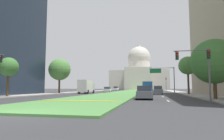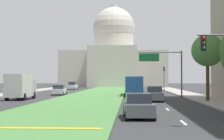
# 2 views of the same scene
# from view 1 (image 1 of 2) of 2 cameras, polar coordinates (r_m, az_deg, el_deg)

# --- Properties ---
(ground_plane) EXTENTS (260.00, 260.00, 0.00)m
(ground_plane) POSITION_cam_1_polar(r_m,az_deg,el_deg) (63.03, 5.36, -6.55)
(ground_plane) COLOR #333335
(grass_median) EXTENTS (8.98, 97.25, 0.14)m
(grass_median) POSITION_cam_1_polar(r_m,az_deg,el_deg) (57.66, 4.78, -6.61)
(grass_median) COLOR #4C8442
(grass_median) RESTS_ON ground_plane
(median_curb_nose) EXTENTS (8.08, 0.50, 0.04)m
(median_curb_nose) POSITION_cam_1_polar(r_m,az_deg,el_deg) (18.94, -9.77, -9.11)
(median_curb_nose) COLOR gold
(median_curb_nose) RESTS_ON grass_median
(lane_dashes_right) EXTENTS (0.16, 41.17, 0.01)m
(lane_dashes_right) POSITION_cam_1_polar(r_m,az_deg,el_deg) (40.88, 14.20, -7.12)
(lane_dashes_right) COLOR silver
(lane_dashes_right) RESTS_ON ground_plane
(sidewalk_left) EXTENTS (4.00, 97.25, 0.15)m
(sidewalk_left) POSITION_cam_1_polar(r_m,az_deg,el_deg) (56.19, -11.17, -6.56)
(sidewalk_left) COLOR #9E9991
(sidewalk_left) RESTS_ON ground_plane
(sidewalk_right) EXTENTS (4.00, 97.25, 0.15)m
(sidewalk_right) POSITION_cam_1_polar(r_m,az_deg,el_deg) (52.46, 20.43, -6.43)
(sidewalk_right) COLOR #9E9991
(sidewalk_right) RESTS_ON ground_plane
(capitol_building) EXTENTS (34.04, 22.64, 27.36)m
(capitol_building) POSITION_cam_1_polar(r_m,az_deg,el_deg) (116.43, 8.17, -1.13)
(capitol_building) COLOR beige
(capitol_building) RESTS_ON ground_plane
(traffic_light_near_right) EXTENTS (3.34, 0.35, 5.20)m
(traffic_light_near_right) POSITION_cam_1_polar(r_m,az_deg,el_deg) (20.08, 24.80, 1.92)
(traffic_light_near_right) COLOR #515456
(traffic_light_near_right) RESTS_ON ground_plane
(traffic_light_far_right) EXTENTS (0.28, 0.35, 5.20)m
(traffic_light_far_right) POSITION_cam_1_polar(r_m,az_deg,el_deg) (71.95, 15.95, -3.56)
(traffic_light_far_right) COLOR #515456
(traffic_light_far_right) RESTS_ON ground_plane
(overhead_guide_sign) EXTENTS (6.08, 0.20, 6.50)m
(overhead_guide_sign) POSITION_cam_1_polar(r_m,az_deg,el_deg) (48.96, 15.48, -1.29)
(overhead_guide_sign) COLOR #515456
(overhead_guide_sign) RESTS_ON ground_plane
(street_tree_left_near) EXTENTS (2.84, 2.84, 5.92)m
(street_tree_left_near) POSITION_cam_1_polar(r_m,az_deg,el_deg) (32.22, -28.65, 0.73)
(street_tree_left_near) COLOR #4C3823
(street_tree_left_near) RESTS_ON ground_plane
(street_tree_right_near) EXTENTS (5.18, 5.18, 7.05)m
(street_tree_right_near) POSITION_cam_1_polar(r_m,az_deg,el_deg) (24.89, 28.26, 2.27)
(street_tree_right_near) COLOR #4C3823
(street_tree_right_near) RESTS_ON ground_plane
(street_tree_left_mid) EXTENTS (5.11, 5.11, 8.23)m
(street_tree_left_mid) POSITION_cam_1_polar(r_m,az_deg,el_deg) (46.42, -15.46, 0.13)
(street_tree_left_mid) COLOR #4C3823
(street_tree_left_mid) RESTS_ON ground_plane
(street_tree_right_mid) EXTENTS (3.69, 3.69, 7.73)m
(street_tree_right_mid) POSITION_cam_1_polar(r_m,az_deg,el_deg) (41.41, 21.81, 1.20)
(street_tree_right_mid) COLOR #4C3823
(street_tree_right_mid) RESTS_ON ground_plane
(sedan_lead_stopped) EXTENTS (2.14, 4.31, 1.67)m
(sedan_lead_stopped) POSITION_cam_1_polar(r_m,az_deg,el_deg) (23.95, 9.58, -6.79)
(sedan_lead_stopped) COLOR #4C5156
(sedan_lead_stopped) RESTS_ON ground_plane
(sedan_midblock) EXTENTS (1.92, 4.65, 1.77)m
(sedan_midblock) POSITION_cam_1_polar(r_m,az_deg,el_deg) (41.16, 13.62, -5.98)
(sedan_midblock) COLOR #4C5156
(sedan_midblock) RESTS_ON ground_plane
(sedan_distant) EXTENTS (2.25, 4.75, 1.64)m
(sedan_distant) POSITION_cam_1_polar(r_m,az_deg,el_deg) (57.78, -1.38, -5.92)
(sedan_distant) COLOR silver
(sedan_distant) RESTS_ON ground_plane
(sedan_far_horizon) EXTENTS (2.01, 4.62, 1.66)m
(sedan_far_horizon) POSITION_cam_1_polar(r_m,az_deg,el_deg) (68.19, 10.79, -5.72)
(sedan_far_horizon) COLOR #4C5156
(sedan_far_horizon) RESTS_ON ground_plane
(sedan_very_far) EXTENTS (2.09, 4.49, 1.85)m
(sedan_very_far) POSITION_cam_1_polar(r_m,az_deg,el_deg) (86.33, 1.22, -5.64)
(sedan_very_far) COLOR silver
(sedan_very_far) RESTS_ON ground_plane
(box_truck_delivery) EXTENTS (2.40, 6.40, 3.20)m
(box_truck_delivery) POSITION_cam_1_polar(r_m,az_deg,el_deg) (46.30, -7.74, -4.93)
(box_truck_delivery) COLOR #BCBCC1
(box_truck_delivery) RESTS_ON ground_plane
(city_bus) EXTENTS (2.62, 11.00, 2.95)m
(city_bus) POSITION_cam_1_polar(r_m,az_deg,el_deg) (54.29, 10.70, -4.82)
(city_bus) COLOR #1E4C8C
(city_bus) RESTS_ON ground_plane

